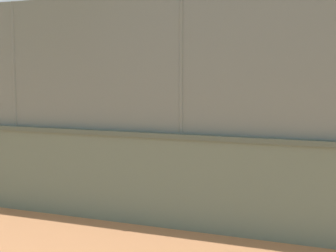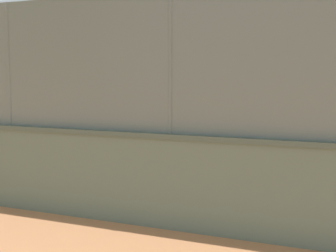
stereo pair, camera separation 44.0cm
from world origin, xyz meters
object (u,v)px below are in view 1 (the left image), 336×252
at_px(sports_ball, 329,157).
at_px(courtside_bench, 72,165).
at_px(player_baseline_waiting, 171,124).
at_px(spare_ball_by_wall, 136,202).
at_px(player_crossing_court, 312,126).

height_order(sports_ball, courtside_bench, courtside_bench).
distance_m(sports_ball, courtside_bench, 7.61).
bearing_deg(courtside_bench, player_baseline_waiting, -94.63).
xyz_separation_m(player_baseline_waiting, sports_ball, (-4.67, -0.89, -0.87)).
height_order(player_baseline_waiting, spare_ball_by_wall, player_baseline_waiting).
distance_m(player_baseline_waiting, spare_ball_by_wall, 6.05).
bearing_deg(player_baseline_waiting, player_crossing_court, -157.58).
height_order(player_crossing_court, spare_ball_by_wall, player_crossing_court).
distance_m(player_crossing_court, player_baseline_waiting, 4.37).
xyz_separation_m(player_crossing_court, player_baseline_waiting, (4.04, 1.67, 0.06)).
xyz_separation_m(player_crossing_court, sports_ball, (-0.63, 0.77, -0.81)).
relative_size(player_crossing_court, player_baseline_waiting, 0.94).
relative_size(player_baseline_waiting, spare_ball_by_wall, 17.08).
xyz_separation_m(player_baseline_waiting, spare_ball_by_wall, (-1.73, 5.72, -0.91)).
bearing_deg(player_baseline_waiting, spare_ball_by_wall, 106.80).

